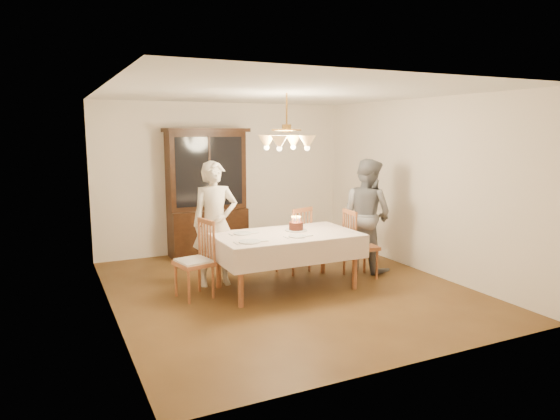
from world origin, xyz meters
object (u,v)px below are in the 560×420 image
china_hutch (207,195)px  birthday_cake (296,227)px  elderly_woman (215,224)px  chair_far_side (294,243)px  dining_table (286,239)px

china_hutch → birthday_cake: 2.23m
elderly_woman → birthday_cake: 1.11m
chair_far_side → birthday_cake: size_ratio=3.33×
china_hutch → elderly_woman: china_hutch is taller
elderly_woman → china_hutch: bearing=82.7°
china_hutch → elderly_woman: bearing=-103.6°
dining_table → birthday_cake: (0.21, 0.12, 0.13)m
dining_table → chair_far_side: bearing=55.9°
dining_table → china_hutch: size_ratio=0.88×
elderly_woman → birthday_cake: (1.01, -0.46, -0.05)m
china_hutch → chair_far_side: china_hutch is taller
dining_table → china_hutch: bearing=100.0°
birthday_cake → elderly_woman: bearing=155.7°
chair_far_side → elderly_woman: bearing=-175.5°
dining_table → china_hutch: china_hutch is taller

